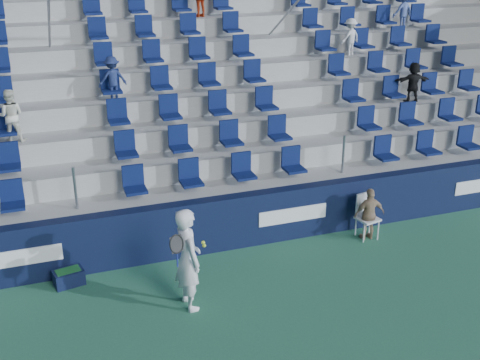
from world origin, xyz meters
The scene contains 7 objects.
ground centered at (0.00, 0.00, 0.00)m, with size 70.00×70.00×0.00m, color #2F6E4E.
sponsor_wall centered at (0.00, 3.15, 0.60)m, with size 24.00×0.32×1.20m.
grandstand centered at (0.00, 8.24, 2.13)m, with size 24.00×8.17×6.63m.
tennis_player centered at (-1.32, 1.27, 0.98)m, with size 0.69×0.76×1.95m.
line_judge_chair centered at (3.13, 2.66, 0.58)m, with size 0.53×0.55×1.01m.
line_judge centered at (3.13, 2.50, 0.60)m, with size 0.71×0.29×1.21m, color tan.
ball_bin centered at (-3.35, 2.75, 0.17)m, with size 0.62×0.47×0.32m.
Camera 1 is at (-3.56, -7.87, 6.32)m, focal length 45.00 mm.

